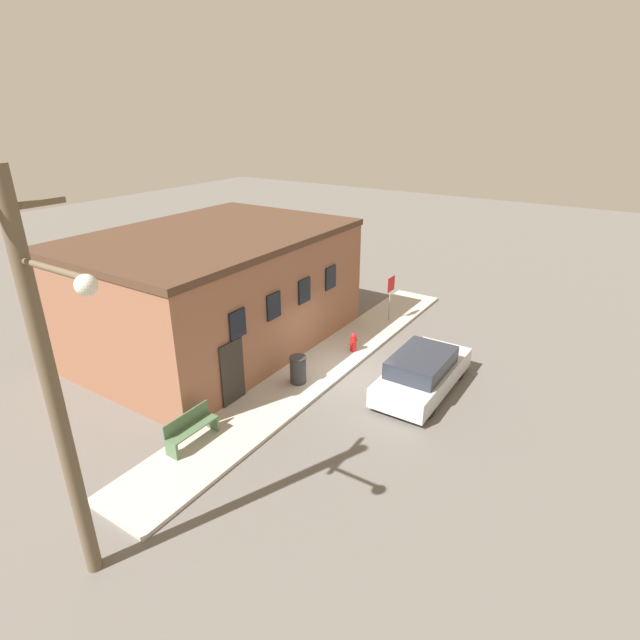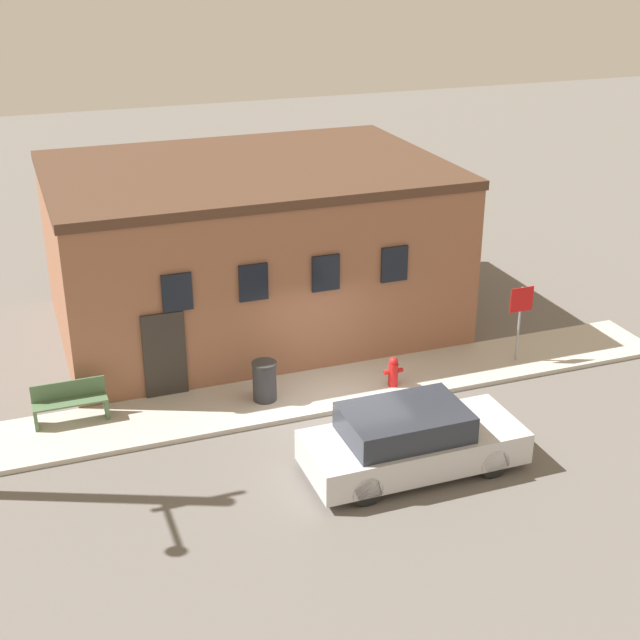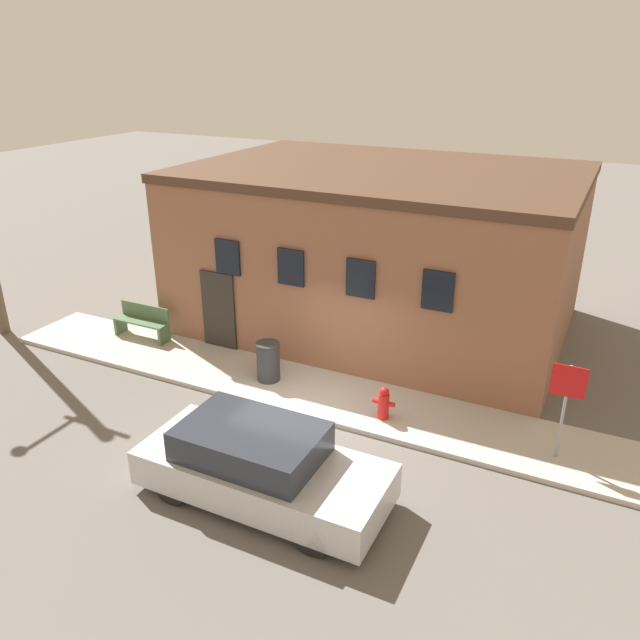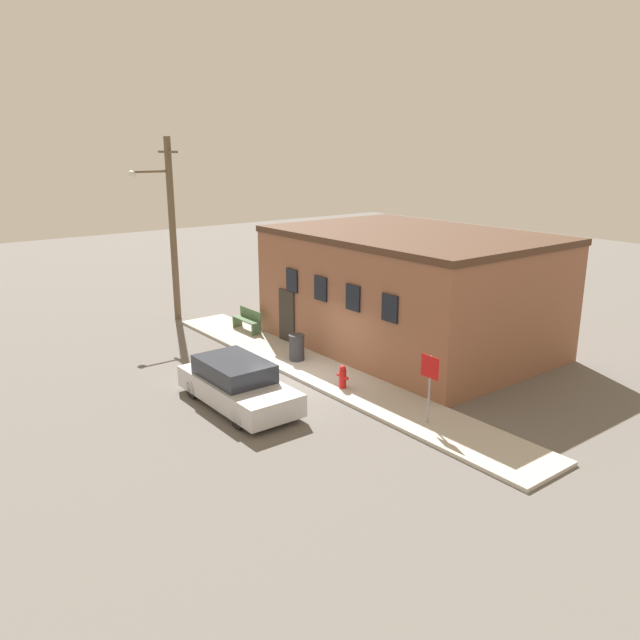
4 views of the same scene
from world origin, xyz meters
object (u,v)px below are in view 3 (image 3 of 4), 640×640
at_px(fire_hydrant, 384,403).
at_px(parked_car, 260,465).
at_px(stop_sign, 566,395).
at_px(trash_bin, 268,361).
at_px(bench, 143,322).

bearing_deg(fire_hydrant, parked_car, -108.62).
bearing_deg(parked_car, fire_hydrant, 71.38).
bearing_deg(stop_sign, trash_bin, 178.04).
xyz_separation_m(bench, parked_car, (6.36, -4.24, 0.10)).
relative_size(bench, trash_bin, 1.69).
xyz_separation_m(fire_hydrant, bench, (-7.45, 0.98, 0.08)).
relative_size(fire_hydrant, parked_car, 0.17).
height_order(stop_sign, trash_bin, stop_sign).
bearing_deg(bench, trash_bin, -7.54).
bearing_deg(stop_sign, parked_car, -143.41).
relative_size(bench, parked_car, 0.36).
bearing_deg(trash_bin, stop_sign, -1.96).
height_order(fire_hydrant, bench, bench).
height_order(bench, trash_bin, trash_bin).
bearing_deg(stop_sign, bench, 175.82).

